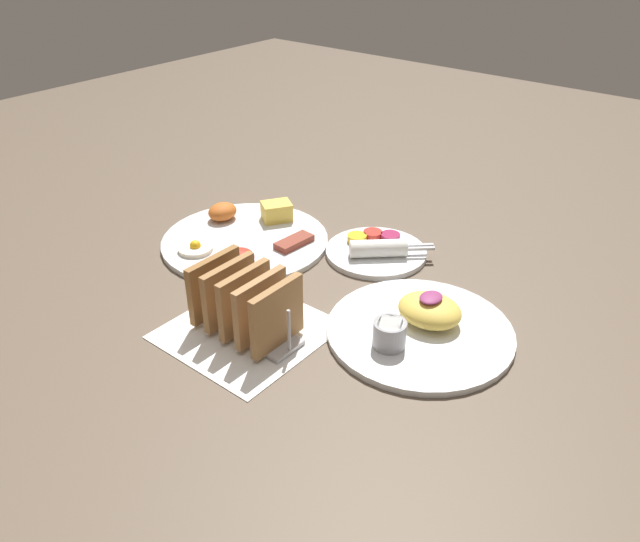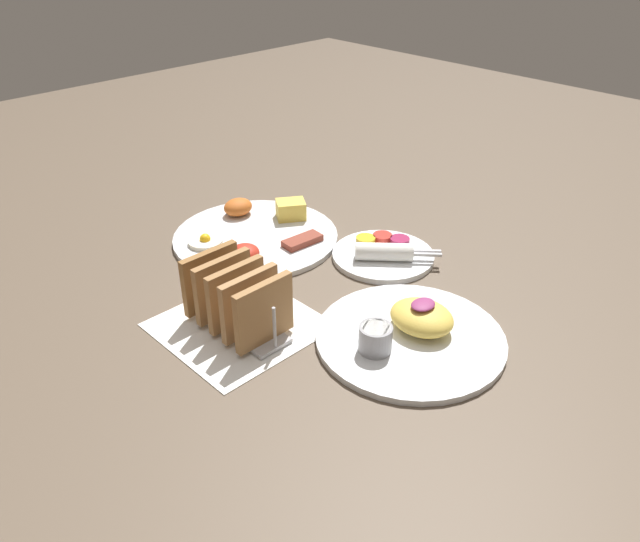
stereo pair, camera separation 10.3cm
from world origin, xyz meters
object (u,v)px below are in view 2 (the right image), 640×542
(plate_breakfast, at_px, (256,234))
(plate_condiments, at_px, (383,253))
(plate_foreground, at_px, (410,332))
(toast_rack, at_px, (237,298))

(plate_breakfast, xyz_separation_m, plate_condiments, (0.12, -0.22, 0.00))
(plate_condiments, bearing_deg, plate_foreground, -129.88)
(plate_breakfast, height_order, plate_foreground, plate_foreground)
(plate_foreground, xyz_separation_m, toast_rack, (-0.16, 0.20, 0.04))
(plate_condiments, relative_size, toast_rack, 1.04)
(plate_breakfast, distance_m, toast_rack, 0.29)
(plate_breakfast, height_order, plate_condiments, plate_breakfast)
(plate_breakfast, bearing_deg, toast_rack, -134.54)
(plate_foreground, bearing_deg, toast_rack, 127.98)
(plate_breakfast, relative_size, toast_rack, 1.74)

